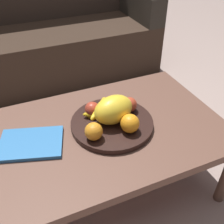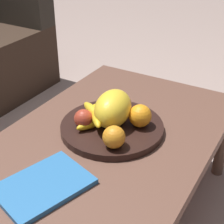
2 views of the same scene
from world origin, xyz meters
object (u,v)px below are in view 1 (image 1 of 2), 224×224
at_px(apple_front, 92,109).
at_px(magazine, 31,143).
at_px(coffee_table, 105,136).
at_px(apple_left, 129,105).
at_px(orange_left, 94,131).
at_px(banana_bunch, 101,112).
at_px(couch, 49,38).
at_px(fruit_bowl, 112,123).
at_px(melon_large_front, 113,110).
at_px(orange_front, 130,123).

height_order(apple_front, magazine, apple_front).
height_order(coffee_table, apple_left, apple_left).
height_order(orange_left, apple_front, orange_left).
distance_m(coffee_table, banana_bunch, 0.11).
height_order(couch, fruit_bowl, couch).
bearing_deg(fruit_bowl, orange_left, -147.12).
distance_m(orange_left, magazine, 0.26).
xyz_separation_m(fruit_bowl, magazine, (-0.35, 0.02, -0.00)).
bearing_deg(apple_left, banana_bunch, 176.74).
bearing_deg(couch, melon_large_front, -90.14).
bearing_deg(apple_front, orange_left, -107.95).
relative_size(coffee_table, fruit_bowl, 2.91).
xyz_separation_m(fruit_bowl, apple_left, (0.10, 0.04, 0.05)).
bearing_deg(couch, banana_bunch, -91.83).
height_order(fruit_bowl, magazine, fruit_bowl).
bearing_deg(coffee_table, banana_bunch, 82.43).
bearing_deg(magazine, melon_large_front, 14.38).
bearing_deg(apple_left, orange_left, -152.72).
relative_size(orange_front, banana_bunch, 0.46).
relative_size(orange_front, orange_left, 1.08).
bearing_deg(orange_front, magazine, 164.86).
xyz_separation_m(fruit_bowl, orange_front, (0.04, -0.09, 0.05)).
bearing_deg(coffee_table, apple_front, 106.79).
xyz_separation_m(orange_left, apple_left, (0.21, 0.11, -0.00)).
bearing_deg(banana_bunch, apple_left, -3.26).
bearing_deg(couch, apple_front, -93.31).
xyz_separation_m(coffee_table, apple_front, (-0.02, 0.08, 0.10)).
bearing_deg(couch, orange_left, -94.90).
bearing_deg(fruit_bowl, banana_bunch, 123.81).
bearing_deg(apple_left, melon_large_front, -158.32).
height_order(coffee_table, orange_left, orange_left).
distance_m(orange_front, apple_front, 0.19).
xyz_separation_m(apple_left, banana_bunch, (-0.13, 0.01, -0.01)).
xyz_separation_m(apple_front, apple_left, (0.16, -0.04, 0.00)).
height_order(orange_left, apple_left, orange_left).
relative_size(orange_left, banana_bunch, 0.42).
xyz_separation_m(coffee_table, magazine, (-0.31, 0.02, 0.05)).
height_order(orange_front, orange_left, orange_front).
distance_m(melon_large_front, apple_left, 0.11).
distance_m(coffee_table, orange_front, 0.15).
relative_size(couch, orange_front, 21.58).
bearing_deg(fruit_bowl, couch, 89.56).
distance_m(orange_front, apple_left, 0.14).
xyz_separation_m(melon_large_front, apple_front, (-0.07, 0.07, -0.03)).
xyz_separation_m(orange_front, orange_left, (-0.15, 0.02, -0.00)).
relative_size(melon_large_front, apple_front, 2.69).
height_order(fruit_bowl, melon_large_front, melon_large_front).
relative_size(apple_front, magazine, 0.26).
relative_size(couch, apple_left, 24.91).
bearing_deg(coffee_table, magazine, 175.47).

